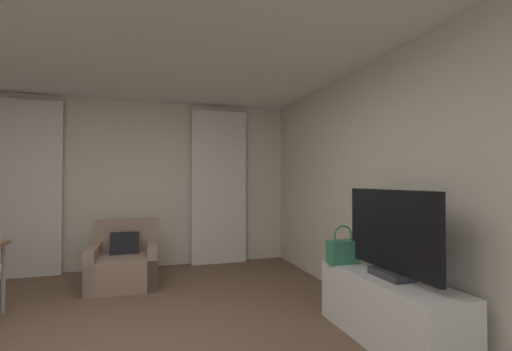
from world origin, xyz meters
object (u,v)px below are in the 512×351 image
tv_console (387,309)px  tv_flatscreen (391,236)px  handbag_primary (343,251)px  armchair (124,264)px

tv_console → tv_flatscreen: size_ratio=1.31×
tv_flatscreen → handbag_primary: tv_flatscreen is taller
armchair → handbag_primary: (2.10, -1.88, 0.41)m
handbag_primary → tv_console: bearing=-77.6°
armchair → tv_flatscreen: (2.22, -2.44, 0.64)m
tv_flatscreen → armchair: bearing=132.3°
armchair → handbag_primary: bearing=-41.8°
tv_console → handbag_primary: (-0.11, 0.50, 0.40)m
handbag_primary → armchair: bearing=138.2°
tv_flatscreen → handbag_primary: 0.61m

